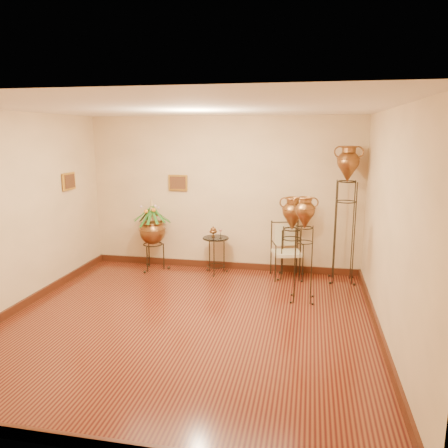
% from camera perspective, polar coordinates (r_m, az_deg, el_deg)
% --- Properties ---
extents(ground, '(5.00, 5.00, 0.00)m').
position_cam_1_polar(ground, '(6.04, -4.85, -12.69)').
color(ground, brown).
rests_on(ground, ground).
extents(room_shell, '(5.02, 5.02, 2.81)m').
position_cam_1_polar(room_shell, '(5.56, -5.20, 3.82)').
color(room_shell, beige).
rests_on(room_shell, ground).
extents(amphora_tall, '(0.51, 0.51, 2.33)m').
position_cam_1_polar(amphora_tall, '(7.57, 15.56, 1.37)').
color(amphora_tall, '#2C2416').
rests_on(amphora_tall, ground).
extents(amphora_mid, '(0.38, 0.38, 1.61)m').
position_cam_1_polar(amphora_mid, '(6.61, 10.39, -3.18)').
color(amphora_mid, '#2C2416').
rests_on(amphora_mid, ground).
extents(amphora_short, '(0.52, 0.52, 1.46)m').
position_cam_1_polar(amphora_short, '(7.64, 8.83, -1.77)').
color(amphora_short, '#2C2416').
rests_on(amphora_short, ground).
extents(planter_urn, '(0.94, 0.94, 1.40)m').
position_cam_1_polar(planter_urn, '(8.13, -9.34, -0.58)').
color(planter_urn, '#2C2416').
rests_on(planter_urn, ground).
extents(armchair, '(0.66, 0.63, 0.97)m').
position_cam_1_polar(armchair, '(7.70, 8.20, -3.48)').
color(armchair, '#2C2416').
rests_on(armchair, ground).
extents(side_table, '(0.59, 0.59, 0.85)m').
position_cam_1_polar(side_table, '(7.90, -1.08, -4.00)').
color(side_table, '#2C2416').
rests_on(side_table, ground).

